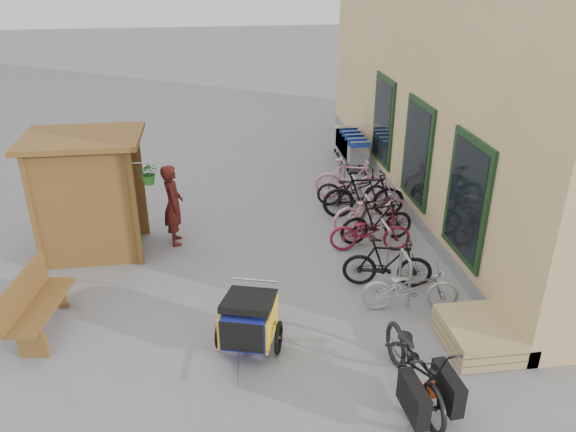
{
  "coord_description": "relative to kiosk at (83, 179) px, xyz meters",
  "views": [
    {
      "loc": [
        -0.78,
        -7.84,
        5.45
      ],
      "look_at": [
        0.5,
        1.5,
        1.0
      ],
      "focal_mm": 35.0,
      "sensor_mm": 36.0,
      "label": 1
    }
  ],
  "objects": [
    {
      "name": "bench",
      "position": [
        -0.41,
        -2.56,
        -1.03
      ],
      "size": [
        0.73,
        1.68,
        1.03
      ],
      "rotation": [
        0.0,
        0.0,
        -0.15
      ],
      "color": "brown",
      "rests_on": "ground"
    },
    {
      "name": "bike_4",
      "position": [
        5.74,
        0.26,
        -1.08
      ],
      "size": [
        1.92,
        1.09,
        0.95
      ],
      "primitive_type": "imported",
      "rotation": [
        0.0,
        0.0,
        1.83
      ],
      "color": "pink",
      "rests_on": "ground"
    },
    {
      "name": "building",
      "position": [
        9.77,
        2.03,
        1.94
      ],
      "size": [
        6.07,
        13.0,
        7.0
      ],
      "color": "#DAB97D",
      "rests_on": "ground"
    },
    {
      "name": "bike_0",
      "position": [
        5.57,
        -2.78,
        -1.12
      ],
      "size": [
        1.69,
        0.78,
        0.85
      ],
      "primitive_type": "imported",
      "rotation": [
        0.0,
        0.0,
        1.44
      ],
      "color": "#A7A6AB",
      "rests_on": "ground"
    },
    {
      "name": "bike_2",
      "position": [
        5.46,
        -0.69,
        -1.13
      ],
      "size": [
        1.66,
        0.75,
        0.84
      ],
      "primitive_type": "imported",
      "rotation": [
        0.0,
        0.0,
        1.45
      ],
      "color": "maroon",
      "rests_on": "ground"
    },
    {
      "name": "kiosk",
      "position": [
        0.0,
        0.0,
        0.0
      ],
      "size": [
        2.49,
        1.65,
        2.4
      ],
      "color": "brown",
      "rests_on": "ground"
    },
    {
      "name": "person_kiosk",
      "position": [
        1.61,
        0.19,
        -0.71
      ],
      "size": [
        0.47,
        0.65,
        1.69
      ],
      "primitive_type": "imported",
      "rotation": [
        0.0,
        0.0,
        1.67
      ],
      "color": "maroon",
      "rests_on": "ground"
    },
    {
      "name": "bike_rack",
      "position": [
        5.58,
        -0.07,
        -1.04
      ],
      "size": [
        0.05,
        5.35,
        0.86
      ],
      "color": "#A5A8AD",
      "rests_on": "ground"
    },
    {
      "name": "pallet_stack",
      "position": [
        6.28,
        -3.87,
        -1.34
      ],
      "size": [
        1.0,
        1.2,
        0.4
      ],
      "color": "tan",
      "rests_on": "ground"
    },
    {
      "name": "bike_6",
      "position": [
        5.64,
        1.48,
        -1.12
      ],
      "size": [
        1.75,
        0.94,
        0.87
      ],
      "primitive_type": "imported",
      "rotation": [
        0.0,
        0.0,
        1.34
      ],
      "color": "black",
      "rests_on": "ground"
    },
    {
      "name": "bike_7",
      "position": [
        5.67,
        1.86,
        -1.04
      ],
      "size": [
        1.78,
        0.93,
        1.03
      ],
      "primitive_type": "imported",
      "rotation": [
        0.0,
        0.0,
        1.29
      ],
      "color": "pink",
      "rests_on": "ground"
    },
    {
      "name": "child_trailer",
      "position": [
        2.85,
        -3.44,
        -1.02
      ],
      "size": [
        1.06,
        1.65,
        0.95
      ],
      "rotation": [
        0.0,
        0.0,
        -0.29
      ],
      "color": "navy",
      "rests_on": "ground"
    },
    {
      "name": "bike_1",
      "position": [
        5.41,
        -2.03,
        -1.08
      ],
      "size": [
        1.64,
        0.8,
        0.95
      ],
      "primitive_type": "imported",
      "rotation": [
        0.0,
        0.0,
        1.34
      ],
      "color": "black",
      "rests_on": "ground"
    },
    {
      "name": "ground",
      "position": [
        3.28,
        -2.47,
        -1.55
      ],
      "size": [
        80.0,
        80.0,
        0.0
      ],
      "primitive_type": "plane",
      "color": "gray"
    },
    {
      "name": "shopping_carts",
      "position": [
        6.28,
        4.39,
        -0.98
      ],
      "size": [
        0.55,
        2.17,
        0.98
      ],
      "color": "silver",
      "rests_on": "ground"
    },
    {
      "name": "bike_3",
      "position": [
        5.7,
        -0.34,
        -1.08
      ],
      "size": [
        1.63,
        0.67,
        0.95
      ],
      "primitive_type": "imported",
      "rotation": [
        0.0,
        0.0,
        1.72
      ],
      "color": "black",
      "rests_on": "ground"
    },
    {
      "name": "bike_5",
      "position": [
        5.73,
        0.86,
        -1.0
      ],
      "size": [
        1.87,
        0.67,
        1.1
      ],
      "primitive_type": "imported",
      "rotation": [
        0.0,
        0.0,
        1.49
      ],
      "color": "black",
      "rests_on": "ground"
    },
    {
      "name": "cargo_bike",
      "position": [
        4.97,
        -4.74,
        -1.05
      ],
      "size": [
        0.8,
        1.98,
        1.02
      ],
      "rotation": [
        0.0,
        0.0,
        0.06
      ],
      "color": "black",
      "rests_on": "ground"
    }
  ]
}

